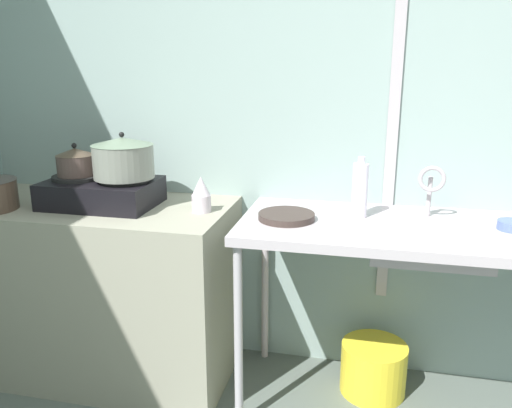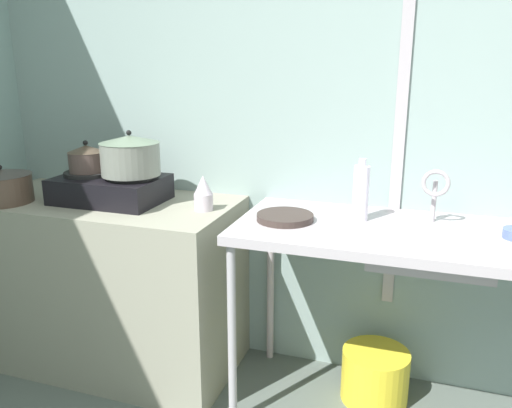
% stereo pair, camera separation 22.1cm
% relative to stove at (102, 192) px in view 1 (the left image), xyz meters
% --- Properties ---
extents(wall_back, '(5.23, 0.10, 2.66)m').
position_rel_stove_xyz_m(wall_back, '(1.44, 0.36, 0.40)').
color(wall_back, '#899F9A').
rests_on(wall_back, ground).
extents(wall_metal_strip, '(0.05, 0.01, 2.13)m').
position_rel_stove_xyz_m(wall_metal_strip, '(1.30, 0.30, 0.53)').
color(wall_metal_strip, '#AFA5AB').
extents(counter_concrete, '(1.28, 0.62, 0.86)m').
position_rel_stove_xyz_m(counter_concrete, '(-0.05, 0.00, -0.50)').
color(counter_concrete, gray).
rests_on(counter_concrete, ground).
extents(counter_sink, '(1.69, 0.62, 0.86)m').
position_rel_stove_xyz_m(counter_sink, '(1.53, 0.00, -0.13)').
color(counter_sink, '#AFA5AB').
rests_on(counter_sink, ground).
extents(stove, '(0.50, 0.34, 0.14)m').
position_rel_stove_xyz_m(stove, '(0.00, 0.00, 0.00)').
color(stove, black).
rests_on(stove, counter_concrete).
extents(pot_on_left_burner, '(0.17, 0.17, 0.15)m').
position_rel_stove_xyz_m(pot_on_left_burner, '(-0.12, 0.00, 0.14)').
color(pot_on_left_burner, brown).
rests_on(pot_on_left_burner, stove).
extents(pot_on_right_burner, '(0.28, 0.28, 0.21)m').
position_rel_stove_xyz_m(pot_on_right_burner, '(0.12, 0.00, 0.17)').
color(pot_on_right_burner, slate).
rests_on(pot_on_right_burner, stove).
extents(percolator, '(0.09, 0.09, 0.16)m').
position_rel_stove_xyz_m(percolator, '(0.48, 0.00, 0.01)').
color(percolator, silver).
rests_on(percolator, counter_concrete).
extents(sink_basin, '(0.47, 0.28, 0.13)m').
position_rel_stove_xyz_m(sink_basin, '(1.46, -0.02, -0.13)').
color(sink_basin, '#AFA5AB').
rests_on(sink_basin, counter_sink).
extents(faucet, '(0.11, 0.07, 0.23)m').
position_rel_stove_xyz_m(faucet, '(1.46, 0.11, 0.09)').
color(faucet, '#AFA5AB').
rests_on(faucet, counter_sink).
extents(frying_pan, '(0.24, 0.24, 0.03)m').
position_rel_stove_xyz_m(frying_pan, '(0.87, -0.03, -0.05)').
color(frying_pan, '#362B27').
rests_on(frying_pan, counter_sink).
extents(small_bowl_on_drainboard, '(0.11, 0.11, 0.04)m').
position_rel_stove_xyz_m(small_bowl_on_drainboard, '(1.77, 0.03, -0.05)').
color(small_bowl_on_drainboard, '#5265A8').
rests_on(small_bowl_on_drainboard, counter_sink).
extents(bottle_by_sink, '(0.07, 0.07, 0.26)m').
position_rel_stove_xyz_m(bottle_by_sink, '(1.17, 0.07, 0.05)').
color(bottle_by_sink, white).
rests_on(bottle_by_sink, counter_sink).
extents(bucket_on_floor, '(0.30, 0.30, 0.24)m').
position_rel_stove_xyz_m(bucket_on_floor, '(1.28, 0.09, -0.81)').
color(bucket_on_floor, yellow).
rests_on(bucket_on_floor, ground).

